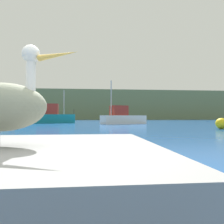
% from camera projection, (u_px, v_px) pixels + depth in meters
% --- Properties ---
extents(ground_plane, '(260.00, 260.00, 0.00)m').
position_uv_depth(ground_plane, '(51.00, 215.00, 1.94)').
color(ground_plane, '#194C93').
extents(hillside_backdrop, '(140.00, 15.74, 8.24)m').
position_uv_depth(hillside_backdrop, '(89.00, 106.00, 66.29)').
color(hillside_backdrop, '#6B7A51').
rests_on(hillside_backdrop, ground).
extents(fishing_boat_teal, '(7.59, 2.68, 4.45)m').
position_uv_depth(fishing_boat_teal, '(47.00, 116.00, 29.27)').
color(fishing_boat_teal, teal).
rests_on(fishing_boat_teal, ground).
extents(fishing_boat_white, '(5.56, 3.36, 5.00)m').
position_uv_depth(fishing_boat_white, '(122.00, 117.00, 25.60)').
color(fishing_boat_white, white).
rests_on(fishing_boat_white, ground).
extents(mooring_buoy, '(0.77, 0.77, 0.77)m').
position_uv_depth(mooring_buoy, '(221.00, 123.00, 15.30)').
color(mooring_buoy, yellow).
rests_on(mooring_buoy, ground).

